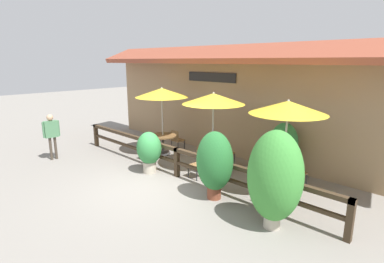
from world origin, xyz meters
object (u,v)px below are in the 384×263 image
object	(u,v)px
chair_near_streetside	(148,147)
chair_far_wallside	(297,172)
dining_table_near	(163,139)
potted_plant_corner_fern	(149,150)
dining_table_middle	(213,153)
dining_table_far	(283,173)
chair_middle_wallside	(227,153)
potted_plant_small_flowering	(284,145)
patio_umbrella_far	(288,108)
chair_far_streetside	(272,187)
chair_near_wallside	(177,139)
patio_umbrella_middle	(213,99)
potted_plant_entrance_palm	(275,177)
pedestrian	(51,131)
patio_umbrella_near	(162,93)
chair_middle_streetside	(198,163)
potted_plant_broad_leaf	(215,162)

from	to	relation	value
chair_near_streetside	chair_far_wallside	bearing A→B (deg)	1.91
chair_far_wallside	dining_table_near	bearing A→B (deg)	8.84
chair_near_streetside	potted_plant_corner_fern	distance (m)	1.50
dining_table_middle	dining_table_far	size ratio (longest dim) A/B	1.00
chair_near_streetside	chair_middle_wallside	bearing A→B (deg)	16.94
chair_middle_wallside	potted_plant_small_flowering	world-z (taller)	potted_plant_small_flowering
dining_table_middle	patio_umbrella_far	world-z (taller)	patio_umbrella_far
chair_far_streetside	chair_near_streetside	bearing A→B (deg)	-171.93
chair_near_streetside	chair_near_wallside	world-z (taller)	same
dining_table_middle	patio_umbrella_middle	bearing A→B (deg)	0.00
patio_umbrella_middle	potted_plant_entrance_palm	world-z (taller)	patio_umbrella_middle
dining_table_middle	potted_plant_corner_fern	bearing A→B (deg)	-130.79
chair_near_wallside	chair_far_wallside	size ratio (longest dim) A/B	1.00
pedestrian	chair_middle_wallside	bearing A→B (deg)	133.81
patio_umbrella_near	potted_plant_small_flowering	xyz separation A→B (m)	(4.49, 1.25, -1.45)
chair_middle_wallside	chair_far_streetside	xyz separation A→B (m)	(2.65, -1.56, 0.00)
potted_plant_entrance_palm	chair_near_streetside	bearing A→B (deg)	169.47
dining_table_middle	chair_middle_streetside	size ratio (longest dim) A/B	1.29
chair_middle_wallside	chair_middle_streetside	bearing A→B (deg)	79.03
chair_near_wallside	chair_far_streetside	size ratio (longest dim) A/B	1.00
chair_near_streetside	potted_plant_broad_leaf	world-z (taller)	potted_plant_broad_leaf
chair_far_wallside	potted_plant_corner_fern	size ratio (longest dim) A/B	0.60
potted_plant_entrance_palm	chair_far_wallside	bearing A→B (deg)	103.67
patio_umbrella_near	chair_near_streetside	xyz separation A→B (m)	(0.06, -0.77, -1.98)
potted_plant_corner_fern	potted_plant_entrance_palm	world-z (taller)	potted_plant_entrance_palm
potted_plant_small_flowering	pedestrian	size ratio (longest dim) A/B	1.00
chair_near_wallside	chair_near_streetside	bearing A→B (deg)	90.17
potted_plant_entrance_palm	pedestrian	bearing A→B (deg)	-170.14
patio_umbrella_far	pedestrian	bearing A→B (deg)	-157.33
dining_table_near	patio_umbrella_middle	world-z (taller)	patio_umbrella_middle
chair_near_wallside	potted_plant_entrance_palm	bearing A→B (deg)	153.71
chair_middle_streetside	dining_table_far	distance (m)	2.62
pedestrian	dining_table_middle	bearing A→B (deg)	128.12
chair_near_streetside	patio_umbrella_far	size ratio (longest dim) A/B	0.31
dining_table_middle	dining_table_far	distance (m)	2.58
potted_plant_corner_fern	potted_plant_small_flowering	distance (m)	4.36
dining_table_middle	chair_far_streetside	distance (m)	2.78
dining_table_near	chair_near_streetside	world-z (taller)	chair_near_streetside
dining_table_near	dining_table_far	bearing A→B (deg)	-1.14
chair_near_streetside	chair_far_streetside	world-z (taller)	same
potted_plant_small_flowering	chair_middle_streetside	bearing A→B (deg)	-131.22
patio_umbrella_near	dining_table_far	xyz separation A→B (m)	(5.19, -0.10, -1.82)
potted_plant_corner_fern	potted_plant_entrance_palm	bearing A→B (deg)	-2.54
patio_umbrella_near	chair_far_streetside	xyz separation A→B (m)	(5.28, -0.84, -1.98)
chair_far_wallside	pedestrian	world-z (taller)	pedestrian
chair_near_streetside	pedestrian	bearing A→B (deg)	-147.94
chair_far_wallside	patio_umbrella_middle	bearing A→B (deg)	16.43
patio_umbrella_middle	patio_umbrella_far	world-z (taller)	same
chair_middle_wallside	pedestrian	distance (m)	6.51
dining_table_far	potted_plant_broad_leaf	distance (m)	1.97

